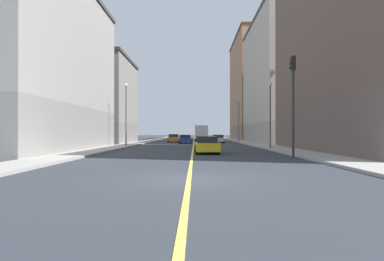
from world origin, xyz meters
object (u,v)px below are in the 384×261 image
(street_lamp_left_near, at_px, (270,108))
(car_blue, at_px, (185,139))
(car_orange, at_px, (174,138))
(street_lamp_right_near, at_px, (126,108))
(building_right_corner, at_px, (26,65))
(car_silver, at_px, (218,139))
(street_lamp_left_far, at_px, (239,115))
(building_right_midblock, at_px, (95,101))
(box_truck, at_px, (201,133))
(building_left_near, at_px, (370,32))
(traffic_light_left_near, at_px, (293,93))
(building_left_far, at_px, (257,89))
(car_yellow, at_px, (207,145))
(building_left_mid, at_px, (286,81))

(street_lamp_left_near, relative_size, car_blue, 1.38)
(car_orange, bearing_deg, street_lamp_right_near, -100.75)
(car_orange, bearing_deg, street_lamp_left_near, -67.31)
(building_right_corner, xyz_separation_m, car_silver, (18.45, 24.94, -6.96))
(building_right_corner, height_order, street_lamp_left_far, building_right_corner)
(building_right_midblock, xyz_separation_m, box_truck, (16.02, 14.58, -4.72))
(building_left_near, xyz_separation_m, building_right_midblock, (-29.31, 23.26, -3.64))
(building_left_near, xyz_separation_m, traffic_light_left_near, (-8.18, -6.67, -5.76))
(building_left_far, relative_size, traffic_light_left_near, 3.84)
(building_right_midblock, bearing_deg, building_left_far, 46.14)
(traffic_light_left_near, relative_size, car_yellow, 1.51)
(building_left_far, xyz_separation_m, street_lamp_left_near, (-7.17, -48.75, -7.83))
(building_left_near, bearing_deg, street_lamp_left_near, 145.04)
(building_left_near, height_order, box_truck, building_left_near)
(box_truck, bearing_deg, car_blue, -101.11)
(building_right_midblock, distance_m, street_lamp_left_far, 23.17)
(street_lamp_left_near, distance_m, car_orange, 28.58)
(building_left_near, distance_m, car_orange, 37.24)
(street_lamp_left_near, bearing_deg, car_silver, 99.72)
(building_left_near, relative_size, box_truck, 3.21)
(street_lamp_right_near, xyz_separation_m, street_lamp_left_far, (14.98, 19.88, 0.10))
(street_lamp_left_near, relative_size, car_silver, 1.54)
(building_left_far, xyz_separation_m, car_blue, (-15.94, -29.39, -11.26))
(car_orange, bearing_deg, building_left_far, 51.26)
(car_silver, relative_size, box_truck, 0.55)
(building_right_corner, bearing_deg, traffic_light_left_near, -21.43)
(building_left_near, relative_size, car_silver, 5.87)
(building_right_corner, relative_size, car_blue, 5.11)
(car_yellow, bearing_deg, building_right_midblock, 122.09)
(traffic_light_left_near, bearing_deg, box_truck, 96.55)
(car_silver, bearing_deg, traffic_light_left_near, -85.39)
(building_right_corner, height_order, building_right_midblock, building_right_corner)
(traffic_light_left_near, distance_m, car_blue, 32.20)
(car_blue, relative_size, car_silver, 1.12)
(street_lamp_left_far, height_order, car_blue, street_lamp_left_far)
(street_lamp_left_near, bearing_deg, street_lamp_right_near, 161.70)
(car_blue, bearing_deg, car_silver, 23.28)
(building_right_corner, bearing_deg, street_lamp_left_near, 8.69)
(car_orange, bearing_deg, street_lamp_left_far, -7.03)
(building_left_mid, xyz_separation_m, building_left_far, (-0.00, 26.51, 2.02))
(traffic_light_left_near, xyz_separation_m, car_orange, (-9.93, 37.86, -3.52))
(street_lamp_left_near, relative_size, street_lamp_left_far, 0.89)
(building_left_far, xyz_separation_m, traffic_light_left_near, (-8.18, -60.43, -7.69))
(building_left_mid, relative_size, traffic_light_left_near, 3.76)
(street_lamp_left_far, distance_m, car_blue, 11.03)
(building_right_midblock, height_order, car_silver, building_right_midblock)
(building_left_far, bearing_deg, car_yellow, -103.68)
(car_orange, distance_m, box_truck, 8.26)
(building_left_mid, bearing_deg, building_right_midblock, -172.24)
(street_lamp_left_near, relative_size, car_orange, 1.48)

